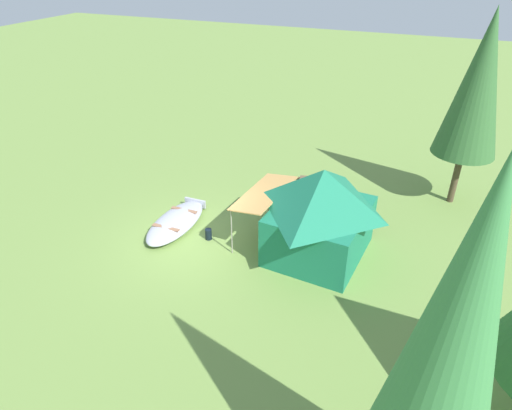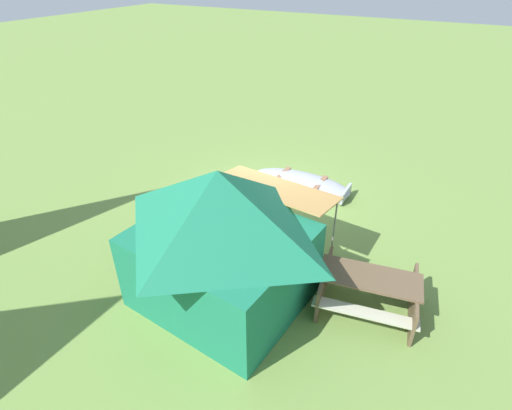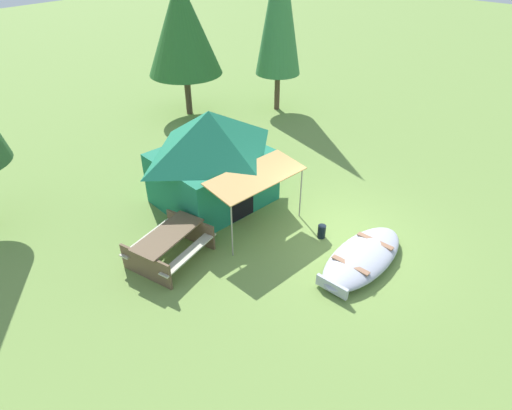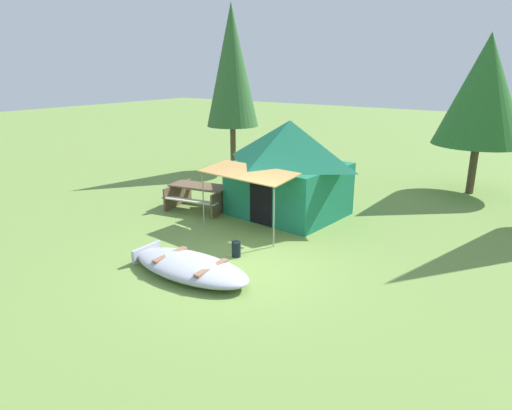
# 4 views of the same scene
# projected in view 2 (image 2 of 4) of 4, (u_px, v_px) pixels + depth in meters

# --- Properties ---
(ground_plane) EXTENTS (80.00, 80.00, 0.00)m
(ground_plane) POSITION_uv_depth(u_px,v_px,m) (269.00, 199.00, 11.06)
(ground_plane) COLOR olive
(beached_rowboat) EXTENTS (2.91, 1.26, 0.37)m
(beached_rowboat) POSITION_uv_depth(u_px,v_px,m) (301.00, 183.00, 11.45)
(beached_rowboat) COLOR #A7AAB9
(beached_rowboat) RESTS_ON ground_plane
(canvas_cabin_tent) EXTENTS (3.37, 3.96, 2.76)m
(canvas_cabin_tent) POSITION_uv_depth(u_px,v_px,m) (221.00, 237.00, 7.16)
(canvas_cabin_tent) COLOR #1B7553
(canvas_cabin_tent) RESTS_ON ground_plane
(picnic_table) EXTENTS (2.07, 1.77, 0.74)m
(picnic_table) POSITION_uv_depth(u_px,v_px,m) (368.00, 288.00, 7.44)
(picnic_table) COLOR brown
(picnic_table) RESTS_ON ground_plane
(cooler_box) EXTENTS (0.44, 0.62, 0.32)m
(cooler_box) POSITION_uv_depth(u_px,v_px,m) (205.00, 248.00, 8.94)
(cooler_box) COLOR beige
(cooler_box) RESTS_ON ground_plane
(fuel_can) EXTENTS (0.29, 0.29, 0.36)m
(fuel_can) POSITION_uv_depth(u_px,v_px,m) (273.00, 202.00, 10.58)
(fuel_can) COLOR black
(fuel_can) RESTS_ON ground_plane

